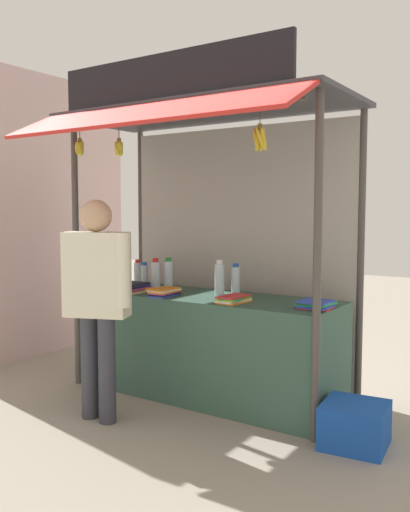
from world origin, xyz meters
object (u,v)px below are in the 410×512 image
at_px(water_bottle_left, 138,273).
at_px(water_bottle_mid_left, 236,280).
at_px(magazine_stack_back_right, 132,288).
at_px(plastic_crate, 355,425).
at_px(water_bottle_front_right, 145,276).
at_px(magazine_stack_front_left, 164,292).
at_px(water_bottle_rear_center, 219,278).
at_px(magazine_stack_far_right, 316,305).
at_px(banana_bunch_inner_right, 260,139).
at_px(vendor_person, 97,289).
at_px(water_bottle_center, 168,275).
at_px(magazine_stack_right, 234,299).
at_px(banana_bunch_inner_left, 119,148).
at_px(water_bottle_back_left, 156,275).
at_px(banana_bunch_rightmost, 80,148).

height_order(water_bottle_left, water_bottle_mid_left, water_bottle_mid_left).
bearing_deg(magazine_stack_back_right, plastic_crate, -2.39).
relative_size(water_bottle_front_right, magazine_stack_front_left, 0.84).
distance_m(water_bottle_rear_center, magazine_stack_far_right, 1.01).
xyz_separation_m(water_bottle_mid_left, magazine_stack_front_left, (-0.47, -0.43, -0.10)).
bearing_deg(water_bottle_mid_left, magazine_stack_far_right, -17.11).
bearing_deg(magazine_stack_back_right, water_bottle_front_right, 107.69).
height_order(banana_bunch_inner_right, plastic_crate, banana_bunch_inner_right).
relative_size(banana_bunch_inner_right, plastic_crate, 0.74).
bearing_deg(vendor_person, magazine_stack_back_right, 89.45).
bearing_deg(water_bottle_rear_center, magazine_stack_back_right, -157.19).
distance_m(water_bottle_mid_left, vendor_person, 1.29).
height_order(magazine_stack_back_right, magazine_stack_far_right, magazine_stack_back_right).
bearing_deg(water_bottle_left, plastic_crate, -10.82).
bearing_deg(magazine_stack_far_right, vendor_person, -148.81).
xyz_separation_m(magazine_stack_back_right, banana_bunch_inner_right, (1.47, -0.27, 1.22)).
relative_size(water_bottle_center, magazine_stack_right, 0.96).
xyz_separation_m(water_bottle_rear_center, vendor_person, (-0.46, -1.06, -0.01)).
bearing_deg(water_bottle_center, banana_bunch_inner_right, -24.28).
bearing_deg(water_bottle_center, magazine_stack_right, -17.55).
distance_m(banana_bunch_inner_right, banana_bunch_inner_left, 1.36).
height_order(banana_bunch_inner_left, plastic_crate, banana_bunch_inner_left).
bearing_deg(banana_bunch_inner_left, water_bottle_back_left, 91.19).
bearing_deg(water_bottle_mid_left, magazine_stack_back_right, -154.59).
bearing_deg(magazine_stack_far_right, water_bottle_back_left, 176.98).
xyz_separation_m(water_bottle_center, magazine_stack_far_right, (1.55, -0.16, -0.11)).
xyz_separation_m(magazine_stack_right, banana_bunch_inner_right, (0.39, -0.29, 1.24)).
height_order(water_bottle_mid_left, vendor_person, vendor_person).
height_order(water_bottle_rear_center, magazine_stack_back_right, water_bottle_rear_center).
bearing_deg(banana_bunch_inner_left, magazine_stack_right, 16.82).
distance_m(water_bottle_center, magazine_stack_back_right, 0.38).
height_order(magazine_stack_far_right, vendor_person, vendor_person).
height_order(banana_bunch_rightmost, vendor_person, banana_bunch_rightmost).
relative_size(water_bottle_left, banana_bunch_inner_right, 0.82).
xyz_separation_m(water_bottle_center, magazine_stack_back_right, (-0.19, -0.31, -0.10)).
height_order(water_bottle_center, magazine_stack_back_right, water_bottle_center).
bearing_deg(water_bottle_mid_left, banana_bunch_inner_right, -48.66).
height_order(water_bottle_front_right, banana_bunch_inner_left, banana_bunch_inner_left).
xyz_separation_m(water_bottle_back_left, banana_bunch_inner_left, (0.01, -0.50, 1.14)).
xyz_separation_m(water_bottle_front_right, water_bottle_rear_center, (0.85, 0.02, 0.03)).
distance_m(vendor_person, plastic_crate, 2.16).
height_order(water_bottle_back_left, plastic_crate, water_bottle_back_left).
bearing_deg(magazine_stack_back_right, vendor_person, -68.36).
distance_m(magazine_stack_front_left, banana_bunch_rightmost, 1.50).
xyz_separation_m(magazine_stack_back_right, banana_bunch_inner_left, (0.11, -0.27, 1.24)).
height_order(banana_bunch_rightmost, banana_bunch_inner_left, same).
bearing_deg(water_bottle_left, banana_bunch_rightmost, -100.96).
height_order(water_bottle_mid_left, banana_bunch_inner_left, banana_bunch_inner_left).
bearing_deg(water_bottle_center, plastic_crate, -11.46).
height_order(magazine_stack_right, banana_bunch_inner_right, banana_bunch_inner_right).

